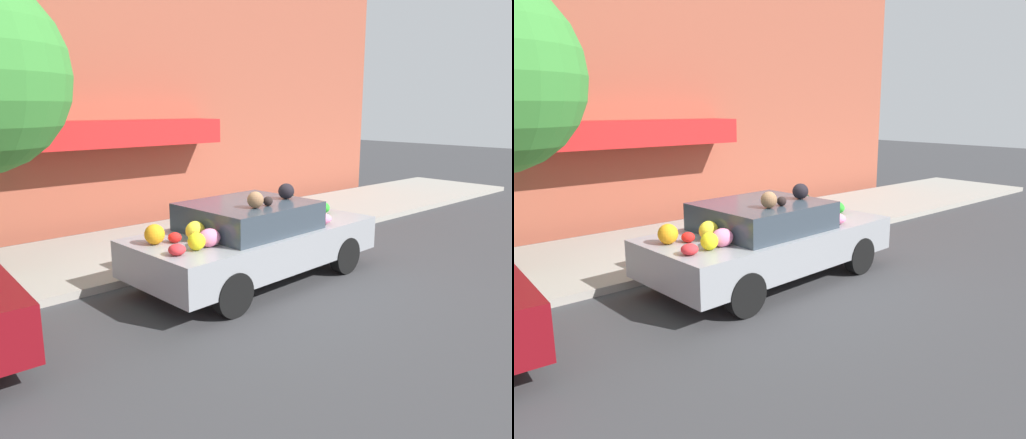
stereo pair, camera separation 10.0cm
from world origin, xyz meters
TOP-DOWN VIEW (x-y plane):
  - ground_plane at (0.00, 0.00)m, footprint 60.00×60.00m
  - sidewalk_curb at (0.00, 2.70)m, footprint 24.00×3.20m
  - building_facade at (0.00, 4.91)m, footprint 18.00×1.20m
  - fire_hydrant at (0.52, 1.77)m, footprint 0.20×0.20m
  - art_car at (-0.02, 0.04)m, footprint 4.18×2.05m

SIDE VIEW (x-z plane):
  - ground_plane at x=0.00m, z-range 0.00..0.00m
  - sidewalk_curb at x=0.00m, z-range 0.00..0.12m
  - fire_hydrant at x=0.52m, z-range 0.12..0.82m
  - art_car at x=-0.02m, z-range -0.07..1.47m
  - building_facade at x=0.00m, z-range -0.05..6.06m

